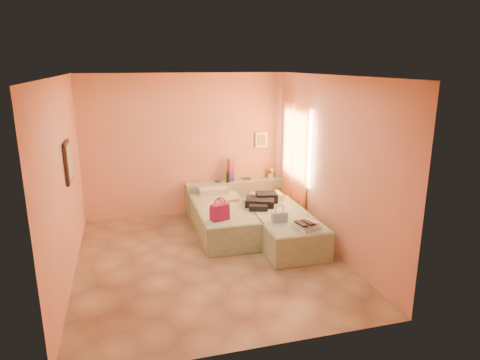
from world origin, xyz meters
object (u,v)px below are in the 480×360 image
object	(u,v)px
magenta_handbag	(220,212)
towel_stack	(307,226)
water_bottle	(228,177)
bed_right	(282,227)
flower_vase	(271,172)
bed_left	(222,219)
green_book	(247,179)
blue_handbag	(279,217)
headboard_ledge	(236,196)

from	to	relation	value
magenta_handbag	towel_stack	size ratio (longest dim) A/B	0.83
water_bottle	bed_right	bearing A→B (deg)	-71.09
flower_vase	magenta_handbag	size ratio (longest dim) A/B	0.91
bed_right	water_bottle	bearing A→B (deg)	109.27
magenta_handbag	towel_stack	distance (m)	1.42
bed_left	bed_right	xyz separation A→B (m)	(0.90, -0.65, 0.00)
water_bottle	magenta_handbag	size ratio (longest dim) A/B	0.80
flower_vase	towel_stack	bearing A→B (deg)	-96.26
bed_right	green_book	xyz separation A→B (m)	(-0.12, 1.76, 0.41)
bed_right	water_bottle	world-z (taller)	water_bottle
bed_left	blue_handbag	xyz separation A→B (m)	(0.72, -1.00, 0.33)
bed_left	green_book	distance (m)	1.42
green_book	towel_stack	world-z (taller)	green_book
towel_stack	bed_right	bearing A→B (deg)	99.27
towel_stack	blue_handbag	bearing A→B (deg)	127.80
water_bottle	blue_handbag	bearing A→B (deg)	-79.30
headboard_ledge	magenta_handbag	xyz separation A→B (m)	(-0.72, -1.71, 0.31)
bed_right	flower_vase	size ratio (longest dim) A/B	7.57
bed_right	blue_handbag	bearing A→B (deg)	-117.14
green_book	bed_right	bearing A→B (deg)	-79.07
water_bottle	magenta_handbag	bearing A→B (deg)	-108.07
water_bottle	green_book	xyz separation A→B (m)	(0.43, 0.14, -0.10)
bed_left	water_bottle	xyz separation A→B (m)	(0.34, 0.98, 0.52)
bed_left	flower_vase	distance (m)	1.78
bed_left	green_book	bearing A→B (deg)	55.44
bed_right	towel_stack	xyz separation A→B (m)	(0.12, -0.75, 0.30)
headboard_ledge	bed_left	bearing A→B (deg)	-116.75
headboard_ledge	bed_left	distance (m)	1.18
towel_stack	water_bottle	bearing A→B (deg)	105.97
flower_vase	towel_stack	world-z (taller)	flower_vase
headboard_ledge	bed_right	size ratio (longest dim) A/B	1.02
headboard_ledge	bed_right	xyz separation A→B (m)	(0.37, -1.70, -0.08)
bed_right	towel_stack	bearing A→B (deg)	-80.37
headboard_ledge	towel_stack	xyz separation A→B (m)	(0.49, -2.45, 0.23)
magenta_handbag	blue_handbag	distance (m)	0.97
water_bottle	flower_vase	xyz separation A→B (m)	(0.95, 0.13, 0.02)
magenta_handbag	water_bottle	bearing A→B (deg)	54.16
headboard_ledge	water_bottle	bearing A→B (deg)	-158.21
towel_stack	magenta_handbag	bearing A→B (deg)	148.83
bed_right	blue_handbag	distance (m)	0.52
flower_vase	blue_handbag	size ratio (longest dim) A/B	1.04
flower_vase	bed_left	bearing A→B (deg)	-139.62
flower_vase	magenta_handbag	xyz separation A→B (m)	(-1.49, -1.76, -0.15)
green_book	magenta_handbag	size ratio (longest dim) A/B	0.62
green_book	flower_vase	world-z (taller)	flower_vase
flower_vase	towel_stack	distance (m)	2.52
headboard_ledge	water_bottle	xyz separation A→B (m)	(-0.19, -0.07, 0.44)
water_bottle	green_book	distance (m)	0.47
bed_left	bed_right	size ratio (longest dim) A/B	1.00
flower_vase	magenta_handbag	world-z (taller)	flower_vase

